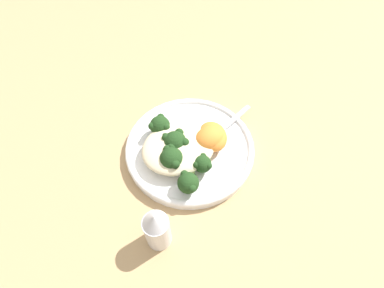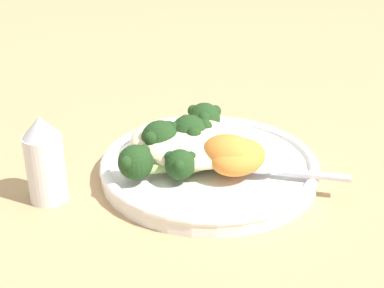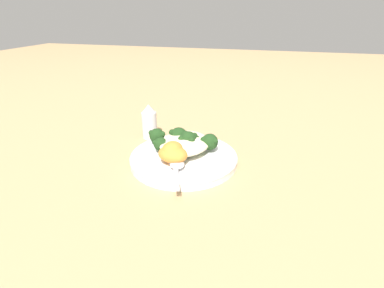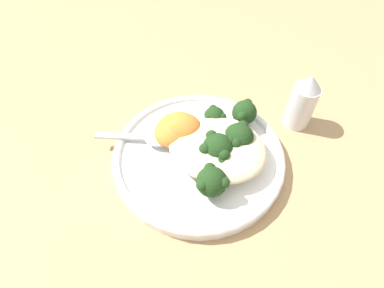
{
  "view_description": "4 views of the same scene",
  "coord_description": "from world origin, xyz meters",
  "px_view_note": "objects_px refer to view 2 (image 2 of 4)",
  "views": [
    {
      "loc": [
        -0.12,
        -0.3,
        0.47
      ],
      "look_at": [
        0.01,
        -0.04,
        0.05
      ],
      "focal_mm": 28.0,
      "sensor_mm": 36.0,
      "label": 1
    },
    {
      "loc": [
        0.27,
        -0.46,
        0.29
      ],
      "look_at": [
        -0.0,
        -0.03,
        0.04
      ],
      "focal_mm": 50.0,
      "sensor_mm": 36.0,
      "label": 2
    },
    {
      "loc": [
        0.57,
        0.15,
        0.31
      ],
      "look_at": [
        0.01,
        -0.0,
        0.05
      ],
      "focal_mm": 28.0,
      "sensor_mm": 36.0,
      "label": 3
    },
    {
      "loc": [
        -0.07,
        0.21,
        0.34
      ],
      "look_at": [
        0.02,
        -0.0,
        0.05
      ],
      "focal_mm": 28.0,
      "sensor_mm": 36.0,
      "label": 4
    }
  ],
  "objects_px": {
    "broccoli_stalk_3": "(187,149)",
    "broccoli_stalk_6": "(189,163)",
    "broccoli_stalk_5": "(149,162)",
    "spoon": "(270,167)",
    "salt_shaker": "(45,160)",
    "broccoli_stalk_0": "(206,123)",
    "quinoa_mound": "(188,142)",
    "plate": "(209,166)",
    "sweet_potato_chunk_0": "(238,157)",
    "sweet_potato_chunk_1": "(229,154)",
    "broccoli_stalk_2": "(192,135)",
    "broccoli_stalk_1": "(197,137)",
    "broccoli_stalk_4": "(169,142)"
  },
  "relations": [
    {
      "from": "broccoli_stalk_3",
      "to": "broccoli_stalk_6",
      "type": "xyz_separation_m",
      "value": [
        0.02,
        -0.03,
        0.0
      ]
    },
    {
      "from": "broccoli_stalk_5",
      "to": "spoon",
      "type": "height_order",
      "value": "broccoli_stalk_5"
    },
    {
      "from": "broccoli_stalk_6",
      "to": "salt_shaker",
      "type": "xyz_separation_m",
      "value": [
        -0.11,
        -0.08,
        0.01
      ]
    },
    {
      "from": "broccoli_stalk_0",
      "to": "salt_shaker",
      "type": "bearing_deg",
      "value": 110.51
    },
    {
      "from": "quinoa_mound",
      "to": "plate",
      "type": "bearing_deg",
      "value": 12.1
    },
    {
      "from": "broccoli_stalk_3",
      "to": "sweet_potato_chunk_0",
      "type": "bearing_deg",
      "value": 163.73
    },
    {
      "from": "broccoli_stalk_3",
      "to": "sweet_potato_chunk_1",
      "type": "relative_size",
      "value": 1.46
    },
    {
      "from": "broccoli_stalk_3",
      "to": "sweet_potato_chunk_0",
      "type": "height_order",
      "value": "sweet_potato_chunk_0"
    },
    {
      "from": "broccoli_stalk_6",
      "to": "spoon",
      "type": "bearing_deg",
      "value": 145.62
    },
    {
      "from": "sweet_potato_chunk_0",
      "to": "spoon",
      "type": "bearing_deg",
      "value": 33.23
    },
    {
      "from": "broccoli_stalk_2",
      "to": "broccoli_stalk_6",
      "type": "distance_m",
      "value": 0.05
    },
    {
      "from": "quinoa_mound",
      "to": "sweet_potato_chunk_1",
      "type": "height_order",
      "value": "sweet_potato_chunk_1"
    },
    {
      "from": "broccoli_stalk_6",
      "to": "sweet_potato_chunk_1",
      "type": "height_order",
      "value": "sweet_potato_chunk_1"
    },
    {
      "from": "broccoli_stalk_1",
      "to": "broccoli_stalk_5",
      "type": "xyz_separation_m",
      "value": [
        -0.01,
        -0.08,
        0.0
      ]
    },
    {
      "from": "sweet_potato_chunk_1",
      "to": "spoon",
      "type": "bearing_deg",
      "value": 31.41
    },
    {
      "from": "broccoli_stalk_3",
      "to": "salt_shaker",
      "type": "bearing_deg",
      "value": 28.26
    },
    {
      "from": "broccoli_stalk_6",
      "to": "sweet_potato_chunk_0",
      "type": "height_order",
      "value": "sweet_potato_chunk_0"
    },
    {
      "from": "broccoli_stalk_2",
      "to": "sweet_potato_chunk_0",
      "type": "bearing_deg",
      "value": 176.44
    },
    {
      "from": "broccoli_stalk_3",
      "to": "broccoli_stalk_6",
      "type": "distance_m",
      "value": 0.03
    },
    {
      "from": "spoon",
      "to": "quinoa_mound",
      "type": "bearing_deg",
      "value": 167.72
    },
    {
      "from": "broccoli_stalk_2",
      "to": "broccoli_stalk_4",
      "type": "relative_size",
      "value": 0.75
    },
    {
      "from": "sweet_potato_chunk_1",
      "to": "salt_shaker",
      "type": "height_order",
      "value": "salt_shaker"
    },
    {
      "from": "broccoli_stalk_2",
      "to": "broccoli_stalk_5",
      "type": "distance_m",
      "value": 0.07
    },
    {
      "from": "broccoli_stalk_4",
      "to": "salt_shaker",
      "type": "height_order",
      "value": "salt_shaker"
    },
    {
      "from": "broccoli_stalk_4",
      "to": "broccoli_stalk_2",
      "type": "bearing_deg",
      "value": -139.9
    },
    {
      "from": "broccoli_stalk_4",
      "to": "spoon",
      "type": "xyz_separation_m",
      "value": [
        0.1,
        0.03,
        -0.01
      ]
    },
    {
      "from": "broccoli_stalk_2",
      "to": "sweet_potato_chunk_1",
      "type": "bearing_deg",
      "value": 171.13
    },
    {
      "from": "broccoli_stalk_0",
      "to": "salt_shaker",
      "type": "relative_size",
      "value": 0.96
    },
    {
      "from": "broccoli_stalk_5",
      "to": "broccoli_stalk_2",
      "type": "bearing_deg",
      "value": -151.08
    },
    {
      "from": "broccoli_stalk_2",
      "to": "broccoli_stalk_6",
      "type": "relative_size",
      "value": 1.02
    },
    {
      "from": "sweet_potato_chunk_1",
      "to": "broccoli_stalk_0",
      "type": "bearing_deg",
      "value": 136.57
    },
    {
      "from": "broccoli_stalk_1",
      "to": "spoon",
      "type": "relative_size",
      "value": 0.81
    },
    {
      "from": "quinoa_mound",
      "to": "broccoli_stalk_2",
      "type": "relative_size",
      "value": 1.61
    },
    {
      "from": "broccoli_stalk_0",
      "to": "broccoli_stalk_2",
      "type": "distance_m",
      "value": 0.04
    },
    {
      "from": "broccoli_stalk_4",
      "to": "sweet_potato_chunk_1",
      "type": "xyz_separation_m",
      "value": [
        0.07,
        0.01,
        0.0
      ]
    },
    {
      "from": "salt_shaker",
      "to": "plate",
      "type": "bearing_deg",
      "value": 48.37
    },
    {
      "from": "broccoli_stalk_1",
      "to": "sweet_potato_chunk_1",
      "type": "bearing_deg",
      "value": 177.15
    },
    {
      "from": "broccoli_stalk_6",
      "to": "quinoa_mound",
      "type": "bearing_deg",
      "value": -128.2
    },
    {
      "from": "broccoli_stalk_5",
      "to": "broccoli_stalk_3",
      "type": "bearing_deg",
      "value": -159.11
    },
    {
      "from": "broccoli_stalk_5",
      "to": "quinoa_mound",
      "type": "bearing_deg",
      "value": -150.77
    },
    {
      "from": "broccoli_stalk_0",
      "to": "quinoa_mound",
      "type": "bearing_deg",
      "value": 143.58
    },
    {
      "from": "quinoa_mound",
      "to": "broccoli_stalk_5",
      "type": "relative_size",
      "value": 1.19
    },
    {
      "from": "broccoli_stalk_4",
      "to": "broccoli_stalk_6",
      "type": "relative_size",
      "value": 1.37
    },
    {
      "from": "broccoli_stalk_0",
      "to": "broccoli_stalk_3",
      "type": "xyz_separation_m",
      "value": [
        0.01,
        -0.06,
        -0.0
      ]
    },
    {
      "from": "sweet_potato_chunk_0",
      "to": "salt_shaker",
      "type": "bearing_deg",
      "value": -142.83
    },
    {
      "from": "sweet_potato_chunk_1",
      "to": "salt_shaker",
      "type": "bearing_deg",
      "value": -142.22
    },
    {
      "from": "broccoli_stalk_4",
      "to": "plate",
      "type": "bearing_deg",
      "value": -168.48
    },
    {
      "from": "broccoli_stalk_5",
      "to": "spoon",
      "type": "xyz_separation_m",
      "value": [
        0.1,
        0.07,
        -0.01
      ]
    },
    {
      "from": "broccoli_stalk_5",
      "to": "broccoli_stalk_6",
      "type": "relative_size",
      "value": 1.38
    },
    {
      "from": "broccoli_stalk_1",
      "to": "sweet_potato_chunk_0",
      "type": "relative_size",
      "value": 1.44
    }
  ]
}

